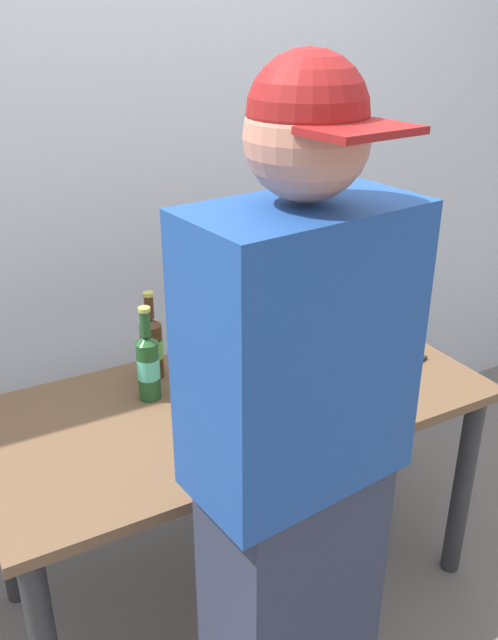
# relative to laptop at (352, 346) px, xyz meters

# --- Properties ---
(ground_plane) EXTENTS (8.00, 8.00, 0.00)m
(ground_plane) POSITION_rel_laptop_xyz_m (-0.45, -0.03, -0.80)
(ground_plane) COLOR slate
(ground_plane) RESTS_ON ground
(desk) EXTENTS (1.50, 0.73, 0.75)m
(desk) POSITION_rel_laptop_xyz_m (-0.45, -0.03, -0.16)
(desk) COLOR brown
(desk) RESTS_ON ground
(laptop) EXTENTS (0.44, 0.42, 0.23)m
(laptop) POSITION_rel_laptop_xyz_m (0.00, 0.00, 0.00)
(laptop) COLOR black
(laptop) RESTS_ON desk
(beer_bottle_brown) EXTENTS (0.07, 0.07, 0.30)m
(beer_bottle_brown) POSITION_rel_laptop_xyz_m (-0.68, 0.10, 0.06)
(beer_bottle_brown) COLOR #1E5123
(beer_bottle_brown) RESTS_ON desk
(beer_bottle_amber) EXTENTS (0.07, 0.07, 0.29)m
(beer_bottle_amber) POSITION_rel_laptop_xyz_m (-0.62, 0.22, 0.06)
(beer_bottle_amber) COLOR #472B14
(beer_bottle_amber) RESTS_ON desk
(beer_bottle_dark) EXTENTS (0.07, 0.07, 0.27)m
(beer_bottle_dark) POSITION_rel_laptop_xyz_m (-0.54, 0.06, 0.05)
(beer_bottle_dark) COLOR #333333
(beer_bottle_dark) RESTS_ON desk
(person_figure) EXTENTS (0.46, 0.33, 1.76)m
(person_figure) POSITION_rel_laptop_xyz_m (-0.63, -0.63, 0.09)
(person_figure) COLOR #2D3347
(person_figure) RESTS_ON ground
(coffee_mug) EXTENTS (0.11, 0.07, 0.10)m
(coffee_mug) POSITION_rel_laptop_xyz_m (-0.23, 0.14, 0.00)
(coffee_mug) COLOR white
(coffee_mug) RESTS_ON desk
(back_wall) EXTENTS (6.00, 0.10, 2.60)m
(back_wall) POSITION_rel_laptop_xyz_m (-0.45, 0.69, 0.50)
(back_wall) COLOR silver
(back_wall) RESTS_ON ground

